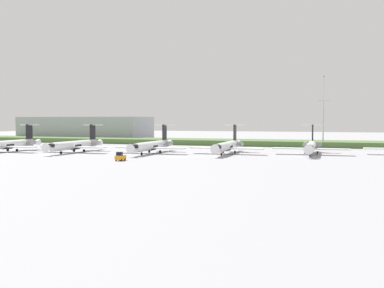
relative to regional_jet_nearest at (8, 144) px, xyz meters
name	(u,v)px	position (x,y,z in m)	size (l,w,h in m)	color
ground_plane	(207,150)	(60.19, 28.41, -2.54)	(500.00, 500.00, 0.00)	#939399
grass_berm	(228,142)	(60.19, 61.87, -1.44)	(320.00, 20.00, 2.18)	#4C6B38
regional_jet_nearest	(8,144)	(0.00, 0.00, 0.00)	(22.81, 31.00, 9.00)	white
regional_jet_second	(76,145)	(22.69, 4.71, 0.00)	(22.81, 31.00, 9.00)	white
regional_jet_third	(152,145)	(47.97, 8.70, 0.00)	(22.81, 31.00, 9.00)	white
regional_jet_fourth	(228,146)	(71.07, 14.12, 0.00)	(22.81, 31.00, 9.00)	white
regional_jet_fifth	(311,146)	(95.85, 19.51, 0.00)	(22.81, 31.00, 9.00)	white
antenna_mast	(323,118)	(98.74, 57.47, 8.86)	(4.40, 0.50, 27.63)	#B2B2B7
distant_hangar	(85,128)	(-23.24, 83.85, 3.54)	(68.53, 26.15, 12.16)	#9EA3AD
baggage_tug	(120,157)	(49.86, -16.51, -1.53)	(1.72, 3.20, 2.30)	orange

